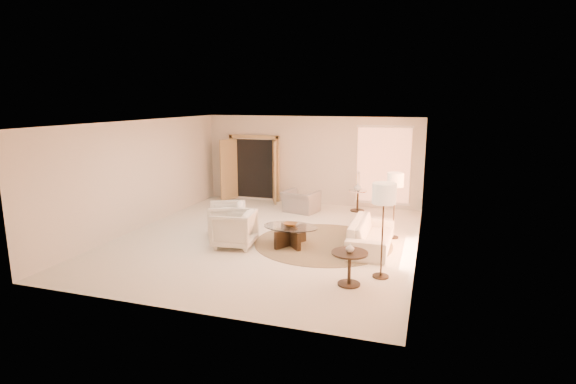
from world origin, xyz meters
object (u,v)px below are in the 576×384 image
(floor_lamp_far, at_px, (384,198))
(accent_chair, at_px, (301,198))
(side_table, at_px, (358,199))
(end_vase, at_px, (350,248))
(armchair_left, at_px, (227,218))
(bowl, at_px, (291,225))
(armchair_right, at_px, (234,227))
(side_vase, at_px, (358,187))
(coffee_table, at_px, (291,233))
(end_table, at_px, (349,262))
(sofa, at_px, (371,234))
(floor_lamp_near, at_px, (395,183))

(floor_lamp_far, bearing_deg, accent_chair, 123.15)
(side_table, height_order, end_vase, end_vase)
(accent_chair, xyz_separation_m, end_vase, (2.36, -4.93, 0.28))
(armchair_left, height_order, bowl, armchair_left)
(armchair_left, bearing_deg, floor_lamp_far, 46.18)
(armchair_right, bearing_deg, side_table, 146.14)
(side_vase, bearing_deg, armchair_right, -117.25)
(armchair_right, xyz_separation_m, accent_chair, (0.55, 3.56, -0.03))
(armchair_right, bearing_deg, coffee_table, 103.15)
(armchair_right, distance_m, end_table, 3.22)
(accent_chair, distance_m, side_table, 1.72)
(sofa, distance_m, end_vase, 2.27)
(floor_lamp_near, bearing_deg, coffee_table, -148.66)
(side_table, bearing_deg, floor_lamp_far, -75.89)
(armchair_right, relative_size, coffee_table, 0.66)
(sofa, relative_size, side_table, 3.44)
(floor_lamp_far, bearing_deg, armchair_right, 166.34)
(accent_chair, relative_size, coffee_table, 0.70)
(floor_lamp_near, bearing_deg, end_table, -99.17)
(armchair_left, bearing_deg, floor_lamp_near, 82.70)
(armchair_right, relative_size, side_table, 1.44)
(side_table, height_order, floor_lamp_near, floor_lamp_near)
(sofa, bearing_deg, coffee_table, 102.63)
(armchair_right, bearing_deg, floor_lamp_far, 69.72)
(floor_lamp_far, xyz_separation_m, end_vase, (-0.51, -0.55, -0.84))
(end_table, bearing_deg, side_vase, 97.70)
(end_table, height_order, floor_lamp_near, floor_lamp_near)
(sofa, height_order, accent_chair, accent_chair)
(end_table, relative_size, side_table, 1.04)
(coffee_table, bearing_deg, floor_lamp_far, -30.00)
(end_vase, height_order, side_vase, side_vase)
(accent_chair, bearing_deg, sofa, 145.40)
(side_vase, bearing_deg, end_vase, -82.30)
(armchair_left, bearing_deg, side_vase, 119.99)
(accent_chair, bearing_deg, end_table, 128.63)
(side_vase, bearing_deg, floor_lamp_near, -62.38)
(coffee_table, distance_m, floor_lamp_near, 2.79)
(coffee_table, bearing_deg, side_vase, 75.97)
(side_vase, bearing_deg, sofa, -75.63)
(armchair_left, bearing_deg, bowl, 58.54)
(sofa, distance_m, coffee_table, 1.84)
(end_table, bearing_deg, end_vase, -90.00)
(accent_chair, xyz_separation_m, floor_lamp_near, (2.86, -1.78, 0.94))
(armchair_right, bearing_deg, side_vase, 146.14)
(end_table, distance_m, floor_lamp_near, 3.33)
(accent_chair, distance_m, coffee_table, 3.19)
(coffee_table, bearing_deg, bowl, -90.00)
(coffee_table, height_order, bowl, bowl)
(side_table, bearing_deg, side_vase, 0.00)
(sofa, relative_size, end_table, 3.31)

